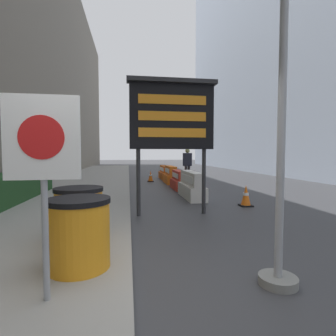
# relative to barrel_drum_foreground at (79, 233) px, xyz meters

# --- Properties ---
(ground_plane) EXTENTS (120.00, 120.00, 0.00)m
(ground_plane) POSITION_rel_barrel_drum_foreground_xyz_m (0.62, -0.36, -0.57)
(ground_plane) COLOR #38383A
(building_left_facade) EXTENTS (0.40, 50.40, 14.90)m
(building_left_facade) POSITION_rel_barrel_drum_foreground_xyz_m (-3.58, 9.44, 6.88)
(building_left_facade) COLOR #706656
(building_left_facade) RESTS_ON ground_plane
(barrel_drum_foreground) EXTENTS (0.75, 0.75, 0.84)m
(barrel_drum_foreground) POSITION_rel_barrel_drum_foreground_xyz_m (0.00, 0.00, 0.00)
(barrel_drum_foreground) COLOR orange
(barrel_drum_foreground) RESTS_ON sidewalk_left
(barrel_drum_middle) EXTENTS (0.75, 0.75, 0.84)m
(barrel_drum_middle) POSITION_rel_barrel_drum_foreground_xyz_m (-0.18, 1.01, 0.00)
(barrel_drum_middle) COLOR orange
(barrel_drum_middle) RESTS_ON sidewalk_left
(warning_sign) EXTENTS (0.66, 0.08, 1.89)m
(warning_sign) POSITION_rel_barrel_drum_foreground_xyz_m (-0.18, -0.69, 0.93)
(warning_sign) COLOR gray
(warning_sign) RESTS_ON sidewalk_left
(message_board) EXTENTS (2.17, 0.36, 3.30)m
(message_board) POSITION_rel_barrel_drum_foreground_xyz_m (1.65, 3.16, 1.85)
(message_board) COLOR #28282B
(message_board) RESTS_ON ground_plane
(jersey_barrier_white) EXTENTS (0.55, 2.08, 0.90)m
(jersey_barrier_white) POSITION_rel_barrel_drum_foreground_xyz_m (2.72, 5.49, -0.18)
(jersey_barrier_white) COLOR silver
(jersey_barrier_white) RESTS_ON ground_plane
(jersey_barrier_red_striped) EXTENTS (0.52, 1.64, 0.79)m
(jersey_barrier_red_striped) POSITION_rel_barrel_drum_foreground_xyz_m (2.72, 7.73, -0.22)
(jersey_barrier_red_striped) COLOR red
(jersey_barrier_red_striped) RESTS_ON ground_plane
(jersey_barrier_orange_near) EXTENTS (0.59, 1.73, 0.88)m
(jersey_barrier_orange_near) POSITION_rel_barrel_drum_foreground_xyz_m (2.72, 9.93, -0.18)
(jersey_barrier_orange_near) COLOR orange
(jersey_barrier_orange_near) RESTS_ON ground_plane
(jersey_barrier_orange_far) EXTENTS (0.51, 1.99, 0.79)m
(jersey_barrier_orange_far) POSITION_rel_barrel_drum_foreground_xyz_m (2.72, 12.25, -0.22)
(jersey_barrier_orange_far) COLOR orange
(jersey_barrier_orange_far) RESTS_ON ground_plane
(traffic_cone_near) EXTENTS (0.34, 0.34, 0.61)m
(traffic_cone_near) POSITION_rel_barrel_drum_foreground_xyz_m (3.93, 3.86, -0.27)
(traffic_cone_near) COLOR black
(traffic_cone_near) RESTS_ON ground_plane
(traffic_cone_mid) EXTENTS (0.33, 0.33, 0.59)m
(traffic_cone_mid) POSITION_rel_barrel_drum_foreground_xyz_m (1.77, 10.88, -0.28)
(traffic_cone_mid) COLOR black
(traffic_cone_mid) RESTS_ON ground_plane
(traffic_light_near_curb) EXTENTS (0.28, 0.44, 4.27)m
(traffic_light_near_curb) POSITION_rel_barrel_drum_foreground_xyz_m (1.35, 15.76, 2.51)
(traffic_light_near_curb) COLOR #2D2D30
(traffic_light_near_curb) RESTS_ON ground_plane
(pedestrian_worker) EXTENTS (0.53, 0.41, 1.78)m
(pedestrian_worker) POSITION_rel_barrel_drum_foreground_xyz_m (3.69, 10.38, 0.48)
(pedestrian_worker) COLOR #333338
(pedestrian_worker) RESTS_ON ground_plane
(steel_pole_right) EXTENTS (0.44, 0.44, 3.20)m
(steel_pole_right) POSITION_rel_barrel_drum_foreground_xyz_m (2.29, -0.47, 0.38)
(steel_pole_right) COLOR gray
(steel_pole_right) RESTS_ON ground_plane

